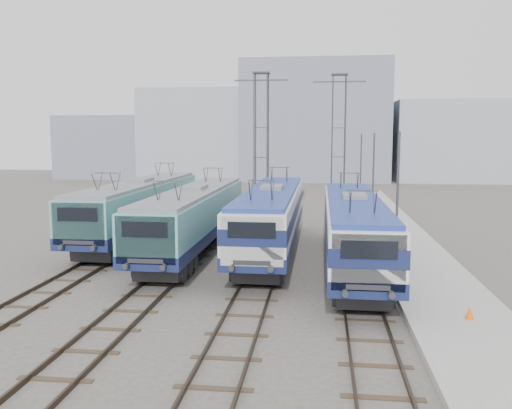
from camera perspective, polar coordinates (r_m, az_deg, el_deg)
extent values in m
plane|color=#514C47|center=(25.09, -5.07, -8.50)|extent=(160.00, 160.00, 0.00)
cube|color=#9E9E99|center=(32.72, 15.82, -4.77)|extent=(4.00, 70.00, 0.30)
cube|color=#171F4E|center=(36.68, -11.99, -1.35)|extent=(2.97, 18.74, 0.62)
cube|color=#63A7AA|center=(36.52, -12.04, 0.59)|extent=(2.92, 18.74, 1.87)
cube|color=#63A7AA|center=(28.25, -17.93, -1.88)|extent=(2.68, 0.73, 2.12)
cube|color=slate|center=(36.42, -12.08, 2.22)|extent=(2.68, 17.99, 0.21)
cube|color=#262628|center=(31.06, -15.67, -4.46)|extent=(2.19, 3.75, 0.70)
cube|color=#262628|center=(42.68, -9.26, -1.15)|extent=(2.19, 3.75, 0.70)
cube|color=#171F4E|center=(32.05, -6.41, -2.52)|extent=(2.88, 18.19, 0.61)
cube|color=#63A7AA|center=(31.87, -6.44, -0.37)|extent=(2.83, 18.19, 1.82)
cube|color=#63A7AA|center=(23.58, -11.33, -3.59)|extent=(2.60, 0.71, 2.06)
cube|color=slate|center=(31.75, -6.47, 1.44)|extent=(2.60, 17.47, 0.20)
cube|color=#262628|center=(26.45, -9.42, -6.33)|extent=(2.12, 3.64, 0.68)
cube|color=#262628|center=(38.02, -4.30, -2.12)|extent=(2.12, 3.64, 0.68)
cube|color=#171F4E|center=(31.60, 1.68, -2.59)|extent=(2.92, 18.43, 0.61)
cube|color=white|center=(31.41, 1.69, -0.38)|extent=(2.87, 18.43, 1.84)
cube|color=#171F4E|center=(31.42, 1.69, -0.47)|extent=(2.91, 18.45, 0.72)
cube|color=white|center=(22.75, -0.35, -3.76)|extent=(2.64, 0.72, 2.09)
cube|color=navy|center=(31.30, 1.69, 1.48)|extent=(2.64, 17.70, 0.20)
cube|color=#262628|center=(25.77, 0.42, -6.58)|extent=(2.15, 3.69, 0.69)
cube|color=#262628|center=(37.76, 2.52, -2.16)|extent=(2.15, 3.69, 0.69)
cube|color=#171F4E|center=(28.30, 10.20, -3.92)|extent=(2.84, 17.95, 0.60)
cube|color=white|center=(28.10, 10.25, -1.53)|extent=(2.79, 17.95, 1.79)
cube|color=#171F4E|center=(28.11, 10.25, -1.63)|extent=(2.83, 17.97, 0.70)
cube|color=white|center=(19.68, 11.69, -5.83)|extent=(2.57, 0.70, 2.03)
cube|color=navy|center=(27.97, 10.30, 0.49)|extent=(2.57, 17.23, 0.20)
cube|color=#262628|center=(22.67, 11.02, -8.68)|extent=(2.09, 3.59, 0.67)
cube|color=#262628|center=(34.31, 9.60, -3.23)|extent=(2.09, 3.59, 0.67)
cylinder|color=#3F4247|center=(45.43, -0.22, 6.22)|extent=(0.10, 0.10, 12.00)
cylinder|color=#3F4247|center=(45.31, 1.17, 6.21)|extent=(0.10, 0.10, 12.00)
cylinder|color=#3F4247|center=(46.52, -0.05, 6.24)|extent=(0.10, 0.10, 12.00)
cylinder|color=#3F4247|center=(46.40, 1.31, 6.23)|extent=(0.10, 0.10, 12.00)
cube|color=#3F4247|center=(46.14, 0.56, 12.95)|extent=(4.50, 0.12, 0.12)
cylinder|color=#3F4247|center=(47.09, 8.01, 6.18)|extent=(0.10, 0.10, 12.00)
cylinder|color=#3F4247|center=(47.12, 9.35, 6.16)|extent=(0.10, 0.10, 12.00)
cylinder|color=#3F4247|center=(48.19, 7.98, 6.20)|extent=(0.10, 0.10, 12.00)
cylinder|color=#3F4247|center=(48.22, 9.30, 6.18)|extent=(0.10, 0.10, 12.00)
cube|color=#3F4247|center=(47.87, 8.79, 12.66)|extent=(4.50, 0.12, 0.12)
cylinder|color=#3F4247|center=(26.08, 14.62, -0.26)|extent=(0.12, 0.12, 7.00)
cylinder|color=#3F4247|center=(37.93, 12.22, 2.08)|extent=(0.12, 0.12, 7.00)
cylinder|color=#3F4247|center=(49.86, 10.95, 3.30)|extent=(0.12, 0.12, 7.00)
cone|color=orange|center=(21.07, 21.57, -10.52)|extent=(0.29, 0.29, 0.49)
cube|color=#9EA4B0|center=(87.72, -5.72, 7.31)|extent=(18.00, 12.00, 14.00)
cube|color=gray|center=(85.66, 6.24, 8.64)|extent=(22.00, 14.00, 18.00)
cube|color=#9EA4B0|center=(87.70, 19.47, 6.28)|extent=(16.00, 12.00, 12.00)
cube|color=gray|center=(92.54, -15.47, 5.84)|extent=(14.00, 10.00, 10.00)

